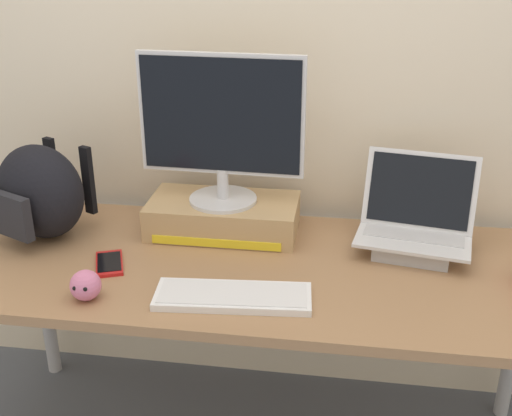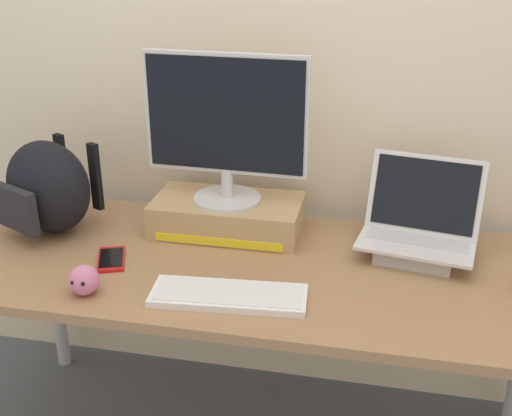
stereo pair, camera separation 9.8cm
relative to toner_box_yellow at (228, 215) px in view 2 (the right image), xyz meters
The scene contains 9 objects.
back_wall 0.61m from the toner_box_yellow, 61.87° to the left, with size 7.00×0.10×2.60m, color beige.
desk 0.27m from the toner_box_yellow, 56.32° to the right, with size 1.83×0.72×0.71m.
toner_box_yellow is the anchor object (origin of this frame).
desktop_monitor 0.30m from the toner_box_yellow, 92.63° to the right, with size 0.51×0.21×0.47m.
open_laptop 0.60m from the toner_box_yellow, ahead, with size 0.37×0.30×0.28m.
external_keyboard 0.42m from the toner_box_yellow, 75.65° to the right, with size 0.42×0.18×0.02m.
messenger_backpack 0.58m from the toner_box_yellow, 168.55° to the right, with size 0.37×0.33×0.30m.
cell_phone 0.40m from the toner_box_yellow, 136.52° to the right, with size 0.12×0.17×0.01m.
plush_toy 0.54m from the toner_box_yellow, 121.47° to the right, with size 0.08×0.08×0.08m.
Camera 2 is at (0.34, -1.62, 1.62)m, focal length 44.90 mm.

